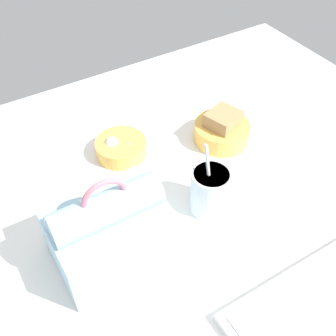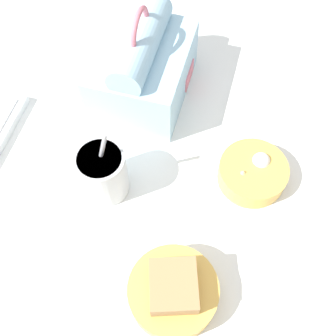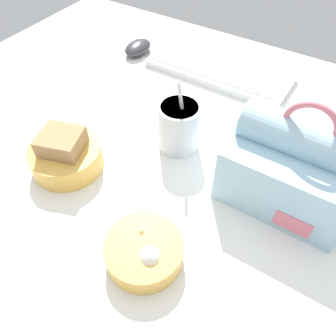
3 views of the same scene
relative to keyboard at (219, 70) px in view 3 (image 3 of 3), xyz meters
The scene contains 7 objects.
desk_surface 34.81cm from the keyboard, 77.89° to the right, with size 140.00×110.00×2.00cm.
keyboard is the anchor object (origin of this frame).
lunch_bag 40.46cm from the keyboard, 46.79° to the right, with size 21.50×16.96×20.36cm.
soup_cup 29.61cm from the keyboard, 80.84° to the right, with size 8.33×8.33×16.98cm.
bento_bowl_sandwich 46.78cm from the keyboard, 103.46° to the right, with size 13.88×13.88×8.33cm.
bento_bowl_snacks 55.24cm from the keyboard, 76.22° to the right, with size 12.24×12.24×5.30cm.
computer_mouse 24.37cm from the keyboard, behind, with size 6.00×9.32×3.34cm.
Camera 3 is at (21.59, -37.87, 50.92)cm, focal length 35.00 mm.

